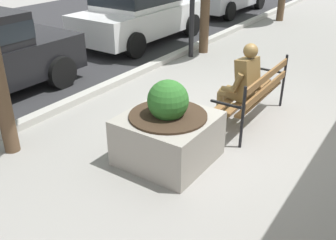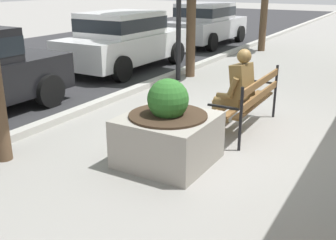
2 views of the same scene
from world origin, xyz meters
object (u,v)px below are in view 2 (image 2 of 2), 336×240
(park_bench, at_px, (250,98))
(parked_car_silver, at_px, (206,23))
(concrete_planter, at_px, (168,133))
(parked_car_white, at_px, (124,39))
(bronze_statue_seated, at_px, (234,92))

(park_bench, distance_m, parked_car_silver, 9.44)
(park_bench, height_order, parked_car_silver, parked_car_silver)
(park_bench, xyz_separation_m, parked_car_silver, (8.21, 4.66, 0.30))
(park_bench, distance_m, concrete_planter, 1.81)
(parked_car_white, bearing_deg, bronze_statue_seated, -125.40)
(park_bench, xyz_separation_m, concrete_planter, (-1.73, 0.53, -0.12))
(bronze_statue_seated, relative_size, concrete_planter, 1.19)
(concrete_planter, xyz_separation_m, parked_car_white, (4.68, 4.13, 0.42))
(park_bench, height_order, concrete_planter, concrete_planter)
(bronze_statue_seated, distance_m, parked_car_silver, 9.52)
(concrete_planter, distance_m, parked_car_white, 6.26)
(concrete_planter, bearing_deg, bronze_statue_seated, -11.89)
(bronze_statue_seated, height_order, parked_car_silver, parked_car_silver)
(park_bench, xyz_separation_m, bronze_statue_seated, (-0.21, 0.21, 0.12))
(concrete_planter, relative_size, parked_car_silver, 0.28)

